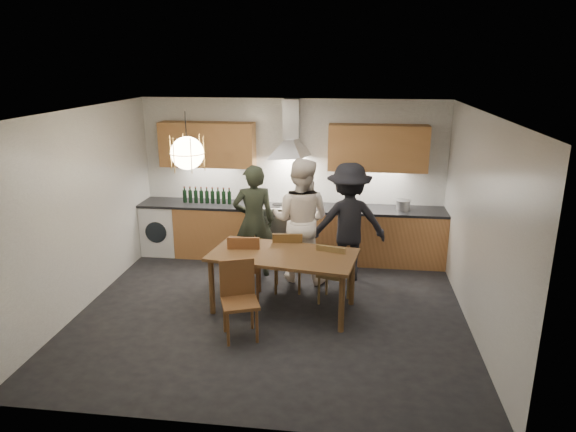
# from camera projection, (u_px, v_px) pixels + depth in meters

# --- Properties ---
(ground) EXTENTS (5.00, 5.00, 0.00)m
(ground) POSITION_uv_depth(u_px,v_px,m) (272.00, 311.00, 6.77)
(ground) COLOR black
(ground) RESTS_ON ground
(room_shell) EXTENTS (5.02, 4.52, 2.61)m
(room_shell) POSITION_uv_depth(u_px,v_px,m) (271.00, 185.00, 6.28)
(room_shell) COLOR white
(room_shell) RESTS_ON ground
(counter_run) EXTENTS (5.00, 0.62, 0.90)m
(counter_run) POSITION_uv_depth(u_px,v_px,m) (291.00, 232.00, 8.49)
(counter_run) COLOR tan
(counter_run) RESTS_ON ground
(range_stove) EXTENTS (0.90, 0.60, 0.92)m
(range_stove) POSITION_uv_depth(u_px,v_px,m) (290.00, 233.00, 8.49)
(range_stove) COLOR silver
(range_stove) RESTS_ON ground
(wall_fixtures) EXTENTS (4.30, 0.54, 1.10)m
(wall_fixtures) POSITION_uv_depth(u_px,v_px,m) (291.00, 146.00, 8.19)
(wall_fixtures) COLOR tan
(wall_fixtures) RESTS_ON ground
(pendant_lamp) EXTENTS (0.43, 0.43, 0.70)m
(pendant_lamp) POSITION_uv_depth(u_px,v_px,m) (187.00, 153.00, 6.19)
(pendant_lamp) COLOR black
(pendant_lamp) RESTS_ON ground
(dining_table) EXTENTS (1.98, 1.21, 0.79)m
(dining_table) POSITION_uv_depth(u_px,v_px,m) (283.00, 260.00, 6.65)
(dining_table) COLOR brown
(dining_table) RESTS_ON ground
(chair_back_left) EXTENTS (0.47, 0.47, 0.95)m
(chair_back_left) POSITION_uv_depth(u_px,v_px,m) (245.00, 263.00, 6.94)
(chair_back_left) COLOR brown
(chair_back_left) RESTS_ON ground
(chair_back_mid) EXTENTS (0.45, 0.45, 0.91)m
(chair_back_mid) POSITION_uv_depth(u_px,v_px,m) (288.00, 258.00, 7.19)
(chair_back_mid) COLOR brown
(chair_back_mid) RESTS_ON ground
(chair_back_right) EXTENTS (0.48, 0.48, 0.86)m
(chair_back_right) POSITION_uv_depth(u_px,v_px,m) (332.00, 270.00, 6.84)
(chair_back_right) COLOR brown
(chair_back_right) RESTS_ON ground
(chair_front) EXTENTS (0.54, 0.54, 0.92)m
(chair_front) POSITION_uv_depth(u_px,v_px,m) (239.00, 294.00, 6.07)
(chair_front) COLOR brown
(chair_front) RESTS_ON ground
(person_left) EXTENTS (0.72, 0.57, 1.72)m
(person_left) POSITION_uv_depth(u_px,v_px,m) (254.00, 221.00, 7.69)
(person_left) COLOR black
(person_left) RESTS_ON ground
(person_mid) EXTENTS (1.01, 0.86, 1.85)m
(person_mid) POSITION_uv_depth(u_px,v_px,m) (300.00, 220.00, 7.54)
(person_mid) COLOR white
(person_mid) RESTS_ON ground
(person_right) EXTENTS (1.26, 0.88, 1.77)m
(person_right) POSITION_uv_depth(u_px,v_px,m) (348.00, 222.00, 7.57)
(person_right) COLOR black
(person_right) RESTS_ON ground
(mixing_bowl) EXTENTS (0.37, 0.37, 0.08)m
(mixing_bowl) POSITION_uv_depth(u_px,v_px,m) (345.00, 206.00, 8.24)
(mixing_bowl) COLOR silver
(mixing_bowl) RESTS_ON counter_run
(stock_pot) EXTENTS (0.25, 0.25, 0.15)m
(stock_pot) POSITION_uv_depth(u_px,v_px,m) (403.00, 206.00, 8.11)
(stock_pot) COLOR #A7A7AA
(stock_pot) RESTS_ON counter_run
(wine_bottles) EXTENTS (0.83, 0.06, 0.27)m
(wine_bottles) POSITION_uv_depth(u_px,v_px,m) (207.00, 195.00, 8.50)
(wine_bottles) COLOR black
(wine_bottles) RESTS_ON counter_run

